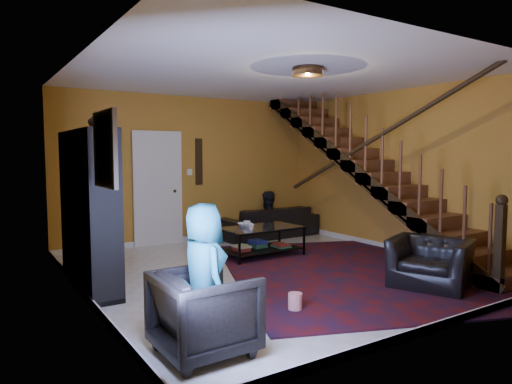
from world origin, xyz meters
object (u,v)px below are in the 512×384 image
armchair_right (430,263)px  coffee_table (261,239)px  armchair_left (204,313)px  bookshelf (89,212)px  sofa (268,222)px

armchair_right → coffee_table: 2.75m
armchair_left → armchair_right: size_ratio=0.83×
bookshelf → coffee_table: (2.78, 0.24, -0.67)m
bookshelf → sofa: bearing=23.5°
sofa → armchair_right: 4.06m
sofa → armchair_left: bearing=48.7°
bookshelf → coffee_table: 2.87m
bookshelf → armchair_right: 4.41m
bookshelf → sofa: 4.31m
armchair_left → armchair_right: (3.31, 0.22, -0.05)m
bookshelf → armchair_right: bearing=-32.7°
bookshelf → armchair_right: (3.67, -2.36, -0.65)m
bookshelf → coffee_table: bookshelf is taller
sofa → armchair_left: armchair_left is taller
armchair_left → armchair_right: bearing=-87.3°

